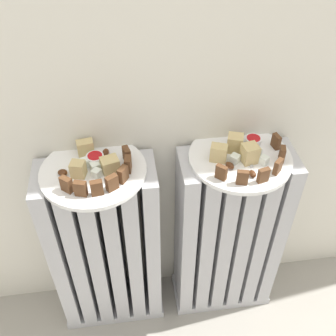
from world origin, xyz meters
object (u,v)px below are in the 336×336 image
object	(u,v)px
radiator_left	(107,250)
jam_bowl_right	(253,141)
plate_right	(240,158)
radiator_right	(227,237)
jam_bowl_left	(95,159)
plate_left	(93,171)
fork	(248,154)

from	to	relation	value
radiator_left	jam_bowl_right	world-z (taller)	jam_bowl_right
plate_right	jam_bowl_right	world-z (taller)	jam_bowl_right
radiator_left	radiator_right	world-z (taller)	same
radiator_left	jam_bowl_right	distance (m)	0.58
jam_bowl_right	plate_right	bearing A→B (deg)	-136.30
radiator_right	jam_bowl_right	bearing A→B (deg)	43.70
jam_bowl_left	plate_left	bearing A→B (deg)	-107.36
plate_right	plate_left	bearing A→B (deg)	180.00
jam_bowl_right	fork	xyz separation A→B (m)	(-0.03, -0.04, -0.01)
plate_left	jam_bowl_left	world-z (taller)	jam_bowl_left
plate_right	fork	world-z (taller)	fork
radiator_left	radiator_right	xyz separation A→B (m)	(0.40, 0.00, 0.00)
radiator_right	plate_right	distance (m)	0.35
plate_left	fork	distance (m)	0.42
jam_bowl_right	jam_bowl_left	bearing A→B (deg)	-177.28
jam_bowl_left	jam_bowl_right	size ratio (longest dim) A/B	1.02
fork	radiator_right	bearing A→B (deg)	-170.77
radiator_left	plate_left	bearing A→B (deg)	0.00
jam_bowl_left	jam_bowl_right	distance (m)	0.44
jam_bowl_right	radiator_right	bearing A→B (deg)	-136.30
radiator_left	plate_right	world-z (taller)	plate_right
jam_bowl_left	fork	world-z (taller)	jam_bowl_left
radiator_right	jam_bowl_right	world-z (taller)	jam_bowl_right
radiator_right	plate_right	size ratio (longest dim) A/B	2.38
radiator_left	plate_left	size ratio (longest dim) A/B	2.38
plate_right	radiator_right	bearing A→B (deg)	180.00
radiator_left	jam_bowl_left	distance (m)	0.37
plate_left	radiator_left	bearing A→B (deg)	0.00
jam_bowl_left	fork	size ratio (longest dim) A/B	0.50
radiator_right	fork	size ratio (longest dim) A/B	7.15
plate_left	jam_bowl_left	xyz separation A→B (m)	(0.01, 0.03, 0.02)
jam_bowl_left	plate_right	bearing A→B (deg)	-3.66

